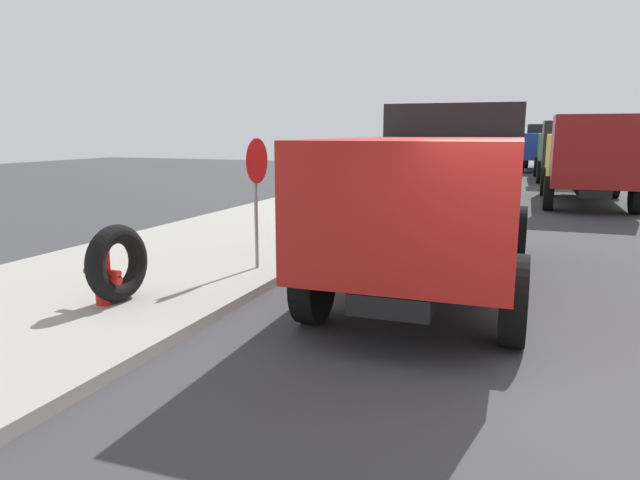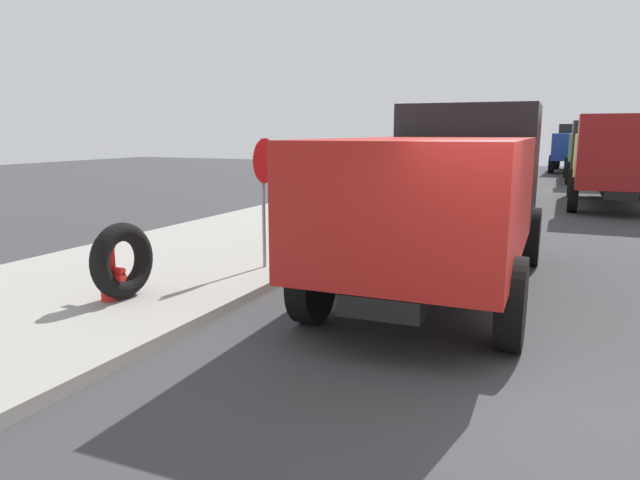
{
  "view_description": "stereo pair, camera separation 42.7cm",
  "coord_description": "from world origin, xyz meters",
  "px_view_note": "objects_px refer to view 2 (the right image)",
  "views": [
    {
      "loc": [
        -5.65,
        0.11,
        2.49
      ],
      "look_at": [
        1.34,
        2.8,
        1.06
      ],
      "focal_mm": 31.82,
      "sensor_mm": 36.0,
      "label": 1
    },
    {
      "loc": [
        -5.48,
        -0.28,
        2.49
      ],
      "look_at": [
        1.34,
        2.8,
        1.06
      ],
      "focal_mm": 31.82,
      "sensor_mm": 36.0,
      "label": 2
    }
  ],
  "objects_px": {
    "fire_hydrant": "(108,267)",
    "dump_truck_yellow": "(616,158)",
    "dump_truck_blue": "(577,146)",
    "loose_tire": "(122,260)",
    "stop_sign": "(264,179)",
    "dump_truck_red": "(446,188)",
    "dump_truck_green": "(597,150)"
  },
  "relations": [
    {
      "from": "fire_hydrant",
      "to": "dump_truck_yellow",
      "type": "height_order",
      "value": "dump_truck_yellow"
    },
    {
      "from": "fire_hydrant",
      "to": "dump_truck_blue",
      "type": "relative_size",
      "value": 0.13
    },
    {
      "from": "loose_tire",
      "to": "dump_truck_yellow",
      "type": "relative_size",
      "value": 0.15
    },
    {
      "from": "stop_sign",
      "to": "dump_truck_yellow",
      "type": "height_order",
      "value": "dump_truck_yellow"
    },
    {
      "from": "stop_sign",
      "to": "dump_truck_yellow",
      "type": "bearing_deg",
      "value": -24.69
    },
    {
      "from": "stop_sign",
      "to": "dump_truck_blue",
      "type": "distance_m",
      "value": 31.83
    },
    {
      "from": "dump_truck_red",
      "to": "stop_sign",
      "type": "bearing_deg",
      "value": 101.4
    },
    {
      "from": "dump_truck_yellow",
      "to": "dump_truck_green",
      "type": "relative_size",
      "value": 0.99
    },
    {
      "from": "loose_tire",
      "to": "dump_truck_yellow",
      "type": "height_order",
      "value": "dump_truck_yellow"
    },
    {
      "from": "loose_tire",
      "to": "dump_truck_blue",
      "type": "xyz_separation_m",
      "value": [
        33.95,
        -5.68,
        0.91
      ]
    },
    {
      "from": "loose_tire",
      "to": "stop_sign",
      "type": "bearing_deg",
      "value": -20.0
    },
    {
      "from": "fire_hydrant",
      "to": "loose_tire",
      "type": "height_order",
      "value": "loose_tire"
    },
    {
      "from": "dump_truck_green",
      "to": "dump_truck_blue",
      "type": "relative_size",
      "value": 1.0
    },
    {
      "from": "dump_truck_red",
      "to": "dump_truck_yellow",
      "type": "relative_size",
      "value": 1.0
    },
    {
      "from": "fire_hydrant",
      "to": "dump_truck_green",
      "type": "distance_m",
      "value": 26.93
    },
    {
      "from": "stop_sign",
      "to": "dump_truck_red",
      "type": "bearing_deg",
      "value": -78.6
    },
    {
      "from": "fire_hydrant",
      "to": "loose_tire",
      "type": "xyz_separation_m",
      "value": [
        0.19,
        -0.09,
        0.06
      ]
    },
    {
      "from": "dump_truck_red",
      "to": "dump_truck_yellow",
      "type": "height_order",
      "value": "same"
    },
    {
      "from": "stop_sign",
      "to": "dump_truck_green",
      "type": "relative_size",
      "value": 0.32
    },
    {
      "from": "dump_truck_yellow",
      "to": "dump_truck_green",
      "type": "bearing_deg",
      "value": 1.78
    },
    {
      "from": "dump_truck_red",
      "to": "dump_truck_blue",
      "type": "bearing_deg",
      "value": -3.31
    },
    {
      "from": "fire_hydrant",
      "to": "dump_truck_red",
      "type": "height_order",
      "value": "dump_truck_red"
    },
    {
      "from": "loose_tire",
      "to": "dump_truck_blue",
      "type": "relative_size",
      "value": 0.15
    },
    {
      "from": "dump_truck_blue",
      "to": "stop_sign",
      "type": "bearing_deg",
      "value": 171.38
    },
    {
      "from": "stop_sign",
      "to": "dump_truck_blue",
      "type": "relative_size",
      "value": 0.32
    },
    {
      "from": "dump_truck_blue",
      "to": "loose_tire",
      "type": "bearing_deg",
      "value": 170.51
    },
    {
      "from": "stop_sign",
      "to": "dump_truck_green",
      "type": "distance_m",
      "value": 24.08
    },
    {
      "from": "loose_tire",
      "to": "stop_sign",
      "type": "height_order",
      "value": "stop_sign"
    },
    {
      "from": "dump_truck_yellow",
      "to": "dump_truck_green",
      "type": "height_order",
      "value": "same"
    },
    {
      "from": "dump_truck_yellow",
      "to": "loose_tire",
      "type": "bearing_deg",
      "value": 156.04
    },
    {
      "from": "fire_hydrant",
      "to": "dump_truck_red",
      "type": "xyz_separation_m",
      "value": [
        3.28,
        -3.99,
        0.97
      ]
    },
    {
      "from": "fire_hydrant",
      "to": "dump_truck_red",
      "type": "relative_size",
      "value": 0.13
    }
  ]
}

